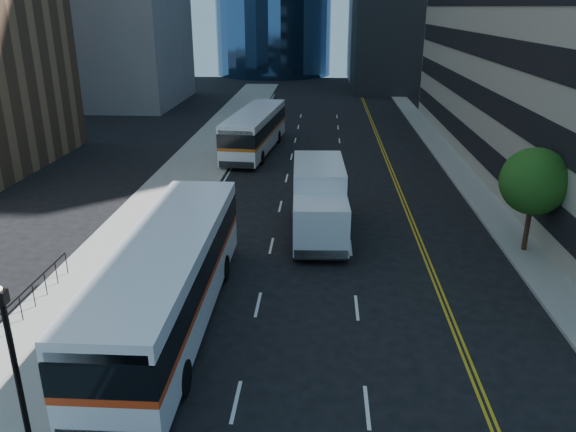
# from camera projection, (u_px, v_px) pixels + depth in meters

# --- Properties ---
(ground) EXTENTS (160.00, 160.00, 0.00)m
(ground) POSITION_uv_depth(u_px,v_px,m) (346.00, 334.00, 20.75)
(ground) COLOR black
(ground) RESTS_ON ground
(sidewalk_west) EXTENTS (5.00, 90.00, 0.15)m
(sidewalk_west) POSITION_uv_depth(u_px,v_px,m) (203.00, 158.00, 44.71)
(sidewalk_west) COLOR gray
(sidewalk_west) RESTS_ON ground
(sidewalk_east) EXTENTS (2.00, 90.00, 0.15)m
(sidewalk_east) POSITION_uv_depth(u_px,v_px,m) (451.00, 162.00, 43.56)
(sidewalk_east) COLOR gray
(sidewalk_east) RESTS_ON ground
(street_tree) EXTENTS (3.20, 3.20, 5.10)m
(street_tree) POSITION_uv_depth(u_px,v_px,m) (534.00, 182.00, 26.42)
(street_tree) COLOR #332114
(street_tree) RESTS_ON sidewalk_east
(lamp_post) EXTENTS (0.28, 0.28, 4.56)m
(lamp_post) POSITION_uv_depth(u_px,v_px,m) (14.00, 358.00, 14.71)
(lamp_post) COLOR black
(lamp_post) RESTS_ON sidewalk_west
(bus_front) EXTENTS (3.14, 13.83, 3.56)m
(bus_front) POSITION_uv_depth(u_px,v_px,m) (169.00, 277.00, 20.84)
(bus_front) COLOR white
(bus_front) RESTS_ON ground
(bus_rear) EXTENTS (4.09, 13.21, 3.35)m
(bus_rear) POSITION_uv_depth(u_px,v_px,m) (255.00, 130.00, 46.26)
(bus_rear) COLOR white
(bus_rear) RESTS_ON ground
(box_truck) EXTENTS (2.97, 7.76, 3.66)m
(box_truck) POSITION_uv_depth(u_px,v_px,m) (319.00, 200.00, 29.15)
(box_truck) COLOR silver
(box_truck) RESTS_ON ground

